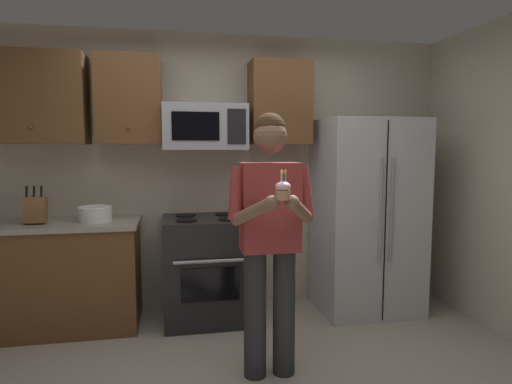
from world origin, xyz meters
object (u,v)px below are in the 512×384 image
oven_range (207,268)px  bowl_large_white (95,214)px  knife_block (36,210)px  microwave (205,127)px  cupcake (283,190)px  person (270,231)px  refrigerator (367,216)px

oven_range → bowl_large_white: size_ratio=3.35×
knife_block → oven_range: bearing=1.2°
microwave → bowl_large_white: bearing=-171.9°
microwave → bowl_large_white: 1.19m
cupcake → knife_block: bearing=141.7°
microwave → cupcake: microwave is taller
person → cupcake: bearing=-90.0°
oven_range → refrigerator: (1.50, -0.04, 0.44)m
knife_block → person: size_ratio=0.18×
bowl_large_white → cupcake: (1.27, -1.38, 0.31)m
oven_range → refrigerator: 1.56m
oven_range → microwave: microwave is taller
person → cupcake: size_ratio=10.13×
refrigerator → cupcake: (-1.16, -1.35, 0.39)m
bowl_large_white → cupcake: cupcake is taller
oven_range → bowl_large_white: bowl_large_white is taller
refrigerator → knife_block: size_ratio=5.63×
knife_block → refrigerator: bearing=-0.2°
refrigerator → knife_block: 2.90m
cupcake → refrigerator: bearing=49.3°
oven_range → knife_block: 1.51m
oven_range → cupcake: (0.34, -1.39, 0.83)m
oven_range → bowl_large_white: bearing=-179.1°
knife_block → person: 2.01m
bowl_large_white → cupcake: 1.90m
microwave → person: (0.34, -1.18, -0.72)m
bowl_large_white → person: size_ratio=0.16×
person → oven_range: bearing=107.5°
person → cupcake: person is taller
refrigerator → knife_block: (-2.89, 0.01, 0.13)m
oven_range → person: bearing=-72.5°
cupcake → microwave: bearing=102.5°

